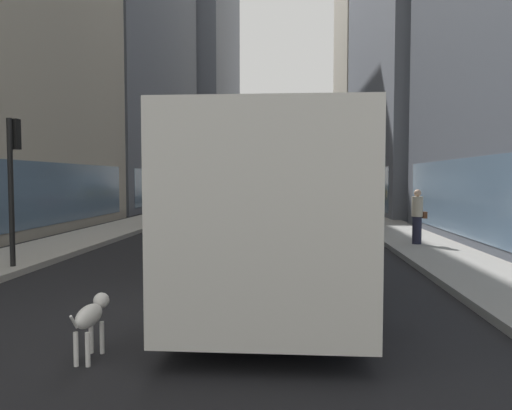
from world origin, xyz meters
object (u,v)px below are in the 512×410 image
Objects in this scene: transit_bus at (277,196)px; traffic_light_near at (12,167)px; dalmatian_dog at (91,316)px; pedestrian_with_handbag at (417,216)px; car_yellow_taxi at (304,192)px; car_black_suv at (198,208)px; car_red_coupe at (244,202)px.

traffic_light_near is at bearing -178.74° from transit_bus.
pedestrian_with_handbag is (6.30, 9.60, 0.50)m from dalmatian_dog.
traffic_light_near reaches higher than car_yellow_taxi.
pedestrian_with_handbag reaches higher than dalmatian_dog.
car_yellow_taxi is at bearing 87.52° from transit_bus.
traffic_light_near is (-6.10, -0.13, 0.66)m from transit_bus.
car_black_suv is (-5.60, -25.68, -0.00)m from car_yellow_taxi.
pedestrian_with_handbag is 0.50× the size of traffic_light_near.
traffic_light_near is (-4.01, 5.09, 1.92)m from dalmatian_dog.
car_yellow_taxi is 0.99× the size of car_red_coupe.
car_red_coupe is at bearing -101.27° from car_yellow_taxi.
dalmatian_dog is 6.76m from traffic_light_near.
car_black_suv is at bearing -105.91° from car_red_coupe.
traffic_light_near reaches higher than car_red_coupe.
car_black_suv is 5.84m from car_red_coupe.
transit_bus is at bearing -133.92° from pedestrian_with_handbag.
car_black_suv reaches higher than dalmatian_dog.
car_black_suv is at bearing -102.30° from car_yellow_taxi.
car_yellow_taxi and car_red_coupe have the same top height.
dalmatian_dog is (1.91, -16.44, -0.31)m from car_black_suv.
car_red_coupe is 1.38× the size of traffic_light_near.
car_black_suv is 16.55m from dalmatian_dog.
car_yellow_taxi is 32.63m from pedestrian_with_handbag.
car_black_suv is 11.65m from traffic_light_near.
traffic_light_near is (-7.70, -37.03, 1.61)m from car_yellow_taxi.
car_black_suv is 4.50× the size of dalmatian_dog.
dalmatian_dog is at bearing -111.81° from transit_bus.
traffic_light_near is at bearing -101.75° from car_yellow_taxi.
car_yellow_taxi reaches higher than dalmatian_dog.
car_red_coupe reaches higher than dalmatian_dog.
dalmatian_dog is at bearing -51.76° from traffic_light_near.
transit_bus is 5.77m from dalmatian_dog.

